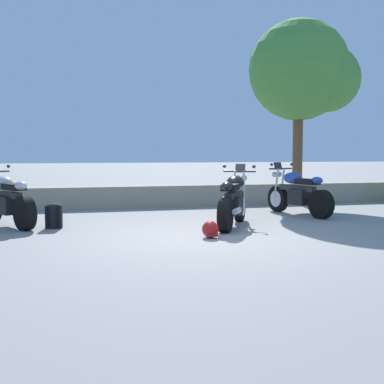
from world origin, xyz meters
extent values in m
plane|color=gray|center=(0.00, 0.00, 0.00)|extent=(120.00, 120.00, 0.00)
cube|color=gray|center=(0.00, 4.80, 0.28)|extent=(36.00, 0.80, 0.55)
cylinder|color=black|center=(-2.96, 1.34, 0.31)|extent=(0.47, 0.63, 0.62)
cube|color=black|center=(-3.30, 1.92, 0.41)|extent=(0.52, 0.58, 0.34)
cube|color=#2D2D30|center=(-3.35, 2.01, 0.61)|extent=(0.67, 1.02, 0.12)
ellipsoid|color=#BCBCC1|center=(-3.42, 2.14, 0.83)|extent=(0.55, 0.62, 0.26)
cube|color=black|center=(-3.18, 1.72, 0.77)|extent=(0.51, 0.61, 0.12)
ellipsoid|color=#BCBCC1|center=(-3.03, 1.46, 0.81)|extent=(0.33, 0.35, 0.16)
cylinder|color=silver|center=(-2.94, 1.63, 0.36)|extent=(0.29, 0.38, 0.11)
sphere|color=#2D2D30|center=(-3.36, 2.64, 1.13)|extent=(0.07, 0.07, 0.07)
cylinder|color=black|center=(1.22, 1.52, 0.31)|extent=(0.43, 0.61, 0.62)
cylinder|color=black|center=(0.50, 0.27, 0.31)|extent=(0.46, 0.63, 0.62)
cylinder|color=silver|center=(1.22, 1.52, 0.31)|extent=(0.33, 0.41, 0.38)
cube|color=black|center=(0.84, 0.85, 0.41)|extent=(0.52, 0.58, 0.34)
cube|color=#2D2D30|center=(0.88, 0.94, 0.61)|extent=(0.67, 1.03, 0.12)
ellipsoid|color=black|center=(0.96, 1.07, 0.83)|extent=(0.55, 0.62, 0.26)
cube|color=black|center=(0.72, 0.65, 0.77)|extent=(0.50, 0.62, 0.12)
ellipsoid|color=black|center=(0.57, 0.39, 0.81)|extent=(0.33, 0.35, 0.16)
cylinder|color=#2D2D30|center=(1.18, 1.45, 1.03)|extent=(0.59, 0.36, 0.04)
sphere|color=silver|center=(1.19, 1.61, 0.89)|extent=(0.13, 0.13, 0.13)
sphere|color=silver|center=(1.31, 1.54, 0.89)|extent=(0.13, 0.13, 0.13)
cube|color=#26282D|center=(1.23, 1.54, 1.09)|extent=(0.22, 0.18, 0.18)
cylinder|color=silver|center=(0.76, 0.40, 0.36)|extent=(0.28, 0.38, 0.11)
cylinder|color=silver|center=(1.12, 1.53, 0.67)|extent=(0.12, 0.16, 0.73)
cylinder|color=silver|center=(1.27, 1.44, 0.67)|extent=(0.12, 0.16, 0.73)
sphere|color=#2D2D30|center=(0.90, 1.56, 1.13)|extent=(0.07, 0.07, 0.07)
sphere|color=#2D2D30|center=(1.42, 1.27, 1.13)|extent=(0.07, 0.07, 0.07)
cylinder|color=black|center=(2.65, 2.86, 0.31)|extent=(0.30, 0.64, 0.62)
cylinder|color=black|center=(3.03, 1.47, 0.31)|extent=(0.33, 0.65, 0.62)
cylinder|color=silver|center=(2.65, 2.86, 0.31)|extent=(0.25, 0.41, 0.38)
cube|color=black|center=(2.85, 2.12, 0.41)|extent=(0.43, 0.55, 0.34)
cube|color=#2D2D30|center=(2.83, 2.21, 0.61)|extent=(0.42, 1.10, 0.12)
ellipsoid|color=#2347A8|center=(2.79, 2.36, 0.83)|extent=(0.46, 0.59, 0.26)
cube|color=black|center=(2.91, 1.89, 0.77)|extent=(0.40, 0.61, 0.12)
ellipsoid|color=#2347A8|center=(2.99, 1.60, 0.81)|extent=(0.29, 0.33, 0.16)
cylinder|color=#2D2D30|center=(2.68, 2.78, 1.03)|extent=(0.65, 0.21, 0.04)
sphere|color=silver|center=(2.57, 2.90, 0.89)|extent=(0.13, 0.13, 0.13)
sphere|color=silver|center=(2.71, 2.94, 0.89)|extent=(0.13, 0.13, 0.13)
cube|color=#26282D|center=(2.65, 2.88, 1.09)|extent=(0.22, 0.14, 0.18)
cylinder|color=silver|center=(3.12, 1.74, 0.36)|extent=(0.20, 0.40, 0.11)
cylinder|color=silver|center=(2.58, 2.80, 0.67)|extent=(0.08, 0.17, 0.73)
cylinder|color=silver|center=(2.75, 2.84, 0.67)|extent=(0.08, 0.17, 0.73)
sphere|color=#2D2D30|center=(2.40, 2.67, 1.13)|extent=(0.07, 0.07, 0.07)
sphere|color=#2D2D30|center=(2.98, 2.82, 1.13)|extent=(0.07, 0.07, 0.07)
cube|color=black|center=(-2.46, 1.46, 0.22)|extent=(0.31, 0.20, 0.44)
cube|color=black|center=(-2.45, 1.57, 0.18)|extent=(0.24, 0.07, 0.24)
ellipsoid|color=black|center=(-2.46, 1.46, 0.43)|extent=(0.30, 0.19, 0.08)
cube|color=black|center=(-2.55, 1.36, 0.24)|extent=(0.05, 0.03, 0.37)
cube|color=black|center=(-2.38, 1.35, 0.24)|extent=(0.05, 0.03, 0.37)
sphere|color=#B21919|center=(0.09, -0.21, 0.14)|extent=(0.28, 0.28, 0.28)
ellipsoid|color=black|center=(0.09, -0.28, 0.15)|extent=(0.23, 0.06, 0.12)
cube|color=#B21919|center=(0.09, -0.28, 0.07)|extent=(0.20, 0.08, 0.08)
cylinder|color=brown|center=(4.11, 4.84, 1.60)|extent=(0.28, 0.28, 2.10)
sphere|color=#4C8E3D|center=(4.11, 4.84, 3.70)|extent=(2.80, 2.80, 2.80)
sphere|color=#4C8E3D|center=(4.74, 4.42, 3.42)|extent=(1.82, 1.82, 1.82)
camera|label=1|loc=(-2.15, -7.94, 1.41)|focal=45.91mm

